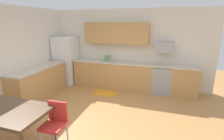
{
  "coord_description": "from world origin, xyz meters",
  "views": [
    {
      "loc": [
        1.38,
        -3.37,
        2.26
      ],
      "look_at": [
        0.0,
        1.0,
        1.0
      ],
      "focal_mm": 28.08,
      "sensor_mm": 36.0,
      "label": 1
    }
  ],
  "objects_px": {
    "microwave": "(164,47)",
    "dining_table": "(9,113)",
    "oven_range": "(162,79)",
    "refrigerator": "(66,60)",
    "chair_near_table": "(55,121)",
    "kettle": "(107,58)"
  },
  "relations": [
    {
      "from": "microwave",
      "to": "kettle",
      "type": "distance_m",
      "value": 1.98
    },
    {
      "from": "oven_range",
      "to": "microwave",
      "type": "height_order",
      "value": "microwave"
    },
    {
      "from": "chair_near_table",
      "to": "kettle",
      "type": "height_order",
      "value": "kettle"
    },
    {
      "from": "refrigerator",
      "to": "dining_table",
      "type": "relative_size",
      "value": 1.25
    },
    {
      "from": "refrigerator",
      "to": "kettle",
      "type": "xyz_separation_m",
      "value": [
        1.55,
        0.13,
        0.14
      ]
    },
    {
      "from": "microwave",
      "to": "dining_table",
      "type": "bearing_deg",
      "value": -124.4
    },
    {
      "from": "dining_table",
      "to": "chair_near_table",
      "type": "distance_m",
      "value": 0.82
    },
    {
      "from": "oven_range",
      "to": "microwave",
      "type": "distance_m",
      "value": 1.05
    },
    {
      "from": "refrigerator",
      "to": "dining_table",
      "type": "bearing_deg",
      "value": -74.46
    },
    {
      "from": "dining_table",
      "to": "chair_near_table",
      "type": "xyz_separation_m",
      "value": [
        0.74,
        0.28,
        -0.2
      ]
    },
    {
      "from": "oven_range",
      "to": "microwave",
      "type": "bearing_deg",
      "value": 90.0
    },
    {
      "from": "chair_near_table",
      "to": "kettle",
      "type": "relative_size",
      "value": 4.25
    },
    {
      "from": "refrigerator",
      "to": "kettle",
      "type": "height_order",
      "value": "refrigerator"
    },
    {
      "from": "microwave",
      "to": "dining_table",
      "type": "relative_size",
      "value": 0.39
    },
    {
      "from": "oven_range",
      "to": "kettle",
      "type": "bearing_deg",
      "value": 178.51
    },
    {
      "from": "oven_range",
      "to": "dining_table",
      "type": "distance_m",
      "value": 4.36
    },
    {
      "from": "oven_range",
      "to": "chair_near_table",
      "type": "bearing_deg",
      "value": -118.26
    },
    {
      "from": "oven_range",
      "to": "kettle",
      "type": "xyz_separation_m",
      "value": [
        -1.92,
        0.05,
        0.56
      ]
    },
    {
      "from": "microwave",
      "to": "kettle",
      "type": "relative_size",
      "value": 2.7
    },
    {
      "from": "oven_range",
      "to": "dining_table",
      "type": "relative_size",
      "value": 0.65
    },
    {
      "from": "microwave",
      "to": "kettle",
      "type": "bearing_deg",
      "value": -178.51
    },
    {
      "from": "microwave",
      "to": "chair_near_table",
      "type": "xyz_separation_m",
      "value": [
        -1.76,
        -3.38,
        -0.99
      ]
    }
  ]
}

